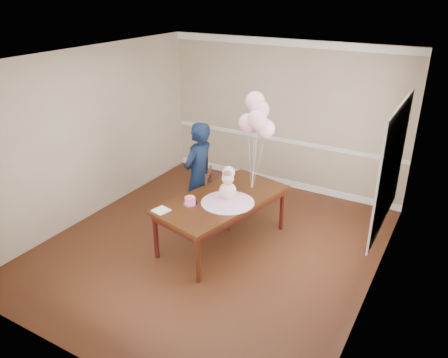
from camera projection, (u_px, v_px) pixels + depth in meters
floor at (212, 245)px, 6.46m from camera, size 4.50×5.00×0.00m
ceiling at (210, 59)px, 5.35m from camera, size 4.50×5.00×0.02m
wall_back at (283, 116)px, 7.89m from camera, size 4.50×0.02×2.70m
wall_front at (67, 251)px, 3.93m from camera, size 4.50×0.02×2.70m
wall_left at (90, 135)px, 6.93m from camera, size 0.02×5.00×2.70m
wall_right at (382, 198)px, 4.89m from camera, size 0.02×5.00×2.70m
chair_rail_trim at (281, 140)px, 8.06m from camera, size 4.50×0.02×0.07m
crown_molding at (287, 43)px, 7.35m from camera, size 4.50×0.02×0.12m
baseboard_trim at (279, 181)px, 8.41m from camera, size 4.50×0.02×0.12m
window_frame at (392, 167)px, 5.21m from camera, size 0.02×1.66×1.56m
window_blinds at (390, 166)px, 5.22m from camera, size 0.01×1.50×1.40m
dining_table_top at (222, 199)px, 6.26m from camera, size 1.40×2.15×0.05m
table_apron at (222, 204)px, 6.29m from camera, size 1.29×2.03×0.10m
table_leg_fl at (156, 236)px, 6.05m from camera, size 0.08×0.08×0.69m
table_leg_fr at (198, 259)px, 5.54m from camera, size 0.08×0.08×0.69m
table_leg_bl at (241, 193)px, 7.28m from camera, size 0.08×0.08×0.69m
table_leg_br at (282, 209)px, 6.76m from camera, size 0.08×0.08×0.69m
baby_skirt at (228, 199)px, 6.10m from camera, size 0.90×0.90×0.10m
baby_torso at (228, 191)px, 6.05m from camera, size 0.24×0.24×0.24m
baby_head at (228, 178)px, 5.97m from camera, size 0.17×0.17×0.17m
baby_hair at (228, 174)px, 5.94m from camera, size 0.12×0.12×0.12m
cake_platter at (190, 204)px, 6.07m from camera, size 0.26×0.26×0.01m
birthday_cake at (190, 200)px, 6.04m from camera, size 0.18×0.18×0.10m
cake_flower_a at (190, 196)px, 6.02m from camera, size 0.03×0.03×0.03m
cake_flower_b at (192, 196)px, 6.01m from camera, size 0.03×0.03×0.03m
rose_vase_near at (229, 183)px, 6.50m from camera, size 0.12×0.12×0.16m
roses_near at (229, 172)px, 6.43m from camera, size 0.19×0.19×0.19m
napkin at (161, 210)px, 5.89m from camera, size 0.24×0.24×0.01m
balloon_weight at (252, 187)px, 6.55m from camera, size 0.05×0.05×0.02m
balloon_a at (248, 123)px, 6.20m from camera, size 0.28×0.28×0.28m
balloon_b at (257, 120)px, 6.01m from camera, size 0.28×0.28×0.28m
balloon_c at (260, 109)px, 6.11m from camera, size 0.28×0.28×0.28m
balloon_d at (255, 101)px, 6.15m from camera, size 0.28×0.28×0.28m
balloon_e at (265, 129)px, 6.12m from camera, size 0.28×0.28×0.28m
balloon_ribbon_a at (250, 161)px, 6.40m from camera, size 0.09×0.02×0.83m
balloon_ribbon_b at (254, 160)px, 6.31m from camera, size 0.09×0.07×0.93m
balloon_ribbon_c at (255, 154)px, 6.36m from camera, size 0.04×0.09×1.03m
balloon_ribbon_d at (253, 150)px, 6.38m from camera, size 0.06×0.12×1.12m
balloon_ribbon_e at (258, 164)px, 6.37m from camera, size 0.15×0.04×0.77m
dining_chair_seat at (220, 201)px, 6.86m from camera, size 0.52×0.52×0.05m
chair_leg_fl at (208, 218)px, 6.83m from camera, size 0.05×0.05×0.40m
chair_leg_fr at (229, 219)px, 6.78m from camera, size 0.05×0.05×0.40m
chair_leg_bl at (212, 208)px, 7.13m from camera, size 0.05×0.05×0.40m
chair_leg_br at (232, 209)px, 7.07m from camera, size 0.05×0.05×0.40m
chair_back_post_l at (206, 190)px, 6.63m from camera, size 0.05×0.05×0.52m
chair_back_post_r at (211, 181)px, 6.93m from camera, size 0.05×0.05×0.52m
chair_slat_low at (209, 192)px, 6.83m from camera, size 0.15×0.36×0.05m
chair_slat_mid at (209, 183)px, 6.77m from camera, size 0.15×0.36×0.05m
chair_slat_top at (209, 174)px, 6.71m from camera, size 0.15×0.36×0.05m
woman at (199, 175)px, 6.75m from camera, size 0.46×0.65×1.68m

